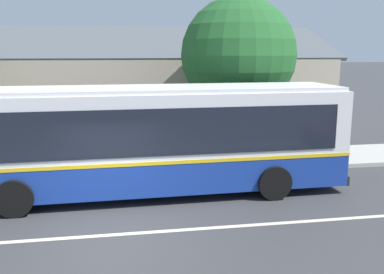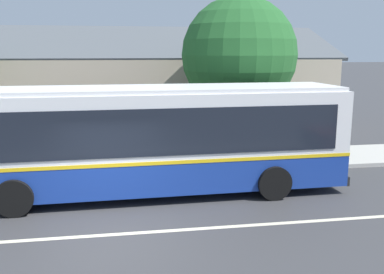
% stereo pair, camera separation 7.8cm
% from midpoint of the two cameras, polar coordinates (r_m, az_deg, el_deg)
% --- Properties ---
extents(ground_plane, '(300.00, 300.00, 0.00)m').
position_cam_midpoint_polar(ground_plane, '(10.47, -10.80, -12.72)').
color(ground_plane, '#38383A').
extents(sidewalk_far, '(60.00, 3.00, 0.15)m').
position_cam_midpoint_polar(sidewalk_far, '(16.12, -10.49, -3.79)').
color(sidewalk_far, '#ADAAA3').
rests_on(sidewalk_far, ground).
extents(lane_divider_stripe, '(60.00, 0.16, 0.01)m').
position_cam_midpoint_polar(lane_divider_stripe, '(10.47, -10.81, -12.70)').
color(lane_divider_stripe, beige).
rests_on(lane_divider_stripe, ground).
extents(community_building, '(25.77, 9.37, 6.57)m').
position_cam_midpoint_polar(community_building, '(23.83, -15.16, 5.71)').
color(community_building, tan).
rests_on(community_building, ground).
extents(transit_bus, '(12.31, 2.93, 3.22)m').
position_cam_midpoint_polar(transit_bus, '(12.74, -7.11, -0.09)').
color(transit_bus, navy).
rests_on(transit_bus, ground).
extents(street_tree_primary, '(4.57, 4.57, 6.37)m').
position_cam_midpoint_polar(street_tree_primary, '(17.26, 6.23, 10.38)').
color(street_tree_primary, '#4C3828').
rests_on(street_tree_primary, ground).
extents(bus_stop_sign, '(0.36, 0.07, 2.40)m').
position_cam_midpoint_polar(bus_stop_sign, '(16.36, 15.66, 1.80)').
color(bus_stop_sign, gray).
rests_on(bus_stop_sign, sidewalk_far).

